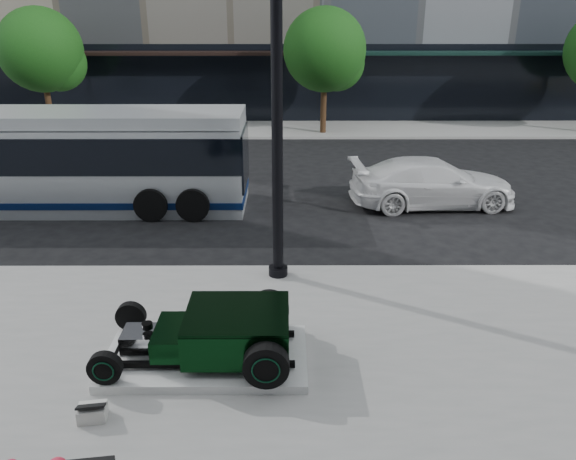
{
  "coord_description": "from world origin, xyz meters",
  "views": [
    {
      "loc": [
        -0.76,
        -13.86,
        5.73
      ],
      "look_at": [
        -0.73,
        -2.47,
        1.2
      ],
      "focal_mm": 35.0,
      "sensor_mm": 36.0,
      "label": 1
    }
  ],
  "objects_px": {
    "lamppost": "(277,115)",
    "white_sedan": "(432,183)",
    "transit_bus": "(45,159)",
    "hot_rod": "(225,332)"
  },
  "relations": [
    {
      "from": "lamppost",
      "to": "white_sedan",
      "type": "height_order",
      "value": "lamppost"
    },
    {
      "from": "transit_bus",
      "to": "white_sedan",
      "type": "height_order",
      "value": "transit_bus"
    },
    {
      "from": "lamppost",
      "to": "white_sedan",
      "type": "xyz_separation_m",
      "value": [
        4.67,
        5.1,
        -2.98
      ]
    },
    {
      "from": "lamppost",
      "to": "white_sedan",
      "type": "relative_size",
      "value": 1.55
    },
    {
      "from": "white_sedan",
      "to": "lamppost",
      "type": "bearing_deg",
      "value": 133.42
    },
    {
      "from": "hot_rod",
      "to": "transit_bus",
      "type": "relative_size",
      "value": 0.27
    },
    {
      "from": "hot_rod",
      "to": "white_sedan",
      "type": "relative_size",
      "value": 0.64
    },
    {
      "from": "hot_rod",
      "to": "white_sedan",
      "type": "bearing_deg",
      "value": 56.81
    },
    {
      "from": "hot_rod",
      "to": "transit_bus",
      "type": "xyz_separation_m",
      "value": [
        -6.22,
        8.39,
        0.79
      ]
    },
    {
      "from": "lamppost",
      "to": "transit_bus",
      "type": "xyz_separation_m",
      "value": [
        -7.07,
        5.07,
        -2.23
      ]
    }
  ]
}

